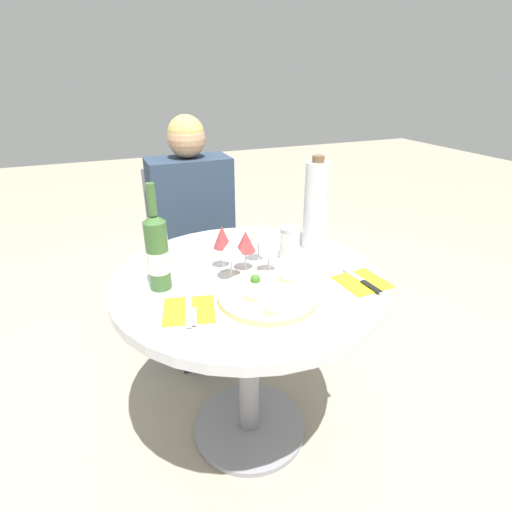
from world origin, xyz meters
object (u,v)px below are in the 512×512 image
at_px(dining_table, 248,311).
at_px(chair_behind_diner, 192,255).
at_px(seated_diner, 198,254).
at_px(tall_carafe, 315,206).
at_px(wine_bottle, 157,252).
at_px(pizza_large, 267,295).

bearing_deg(dining_table, chair_behind_diner, 90.66).
relative_size(seated_diner, tall_carafe, 3.28).
bearing_deg(wine_bottle, chair_behind_diner, 70.32).
relative_size(dining_table, seated_diner, 0.78).
height_order(dining_table, seated_diner, seated_diner).
xyz_separation_m(dining_table, pizza_large, (-0.00, -0.17, 0.15)).
height_order(dining_table, tall_carafe, tall_carafe).
bearing_deg(dining_table, wine_bottle, 173.75).
distance_m(chair_behind_diner, seated_diner, 0.16).
distance_m(wine_bottle, tall_carafe, 0.63).
bearing_deg(wine_bottle, tall_carafe, 9.06).
bearing_deg(pizza_large, tall_carafe, 41.78).
bearing_deg(wine_bottle, dining_table, -6.25).
bearing_deg(wine_bottle, seated_diner, 66.28).
xyz_separation_m(pizza_large, tall_carafe, (0.33, 0.30, 0.16)).
bearing_deg(seated_diner, wine_bottle, 66.28).
relative_size(pizza_large, wine_bottle, 0.90).
bearing_deg(chair_behind_diner, pizza_large, 90.41).
xyz_separation_m(dining_table, seated_diner, (-0.01, 0.67, -0.06)).
bearing_deg(tall_carafe, pizza_large, -138.22).
xyz_separation_m(chair_behind_diner, wine_bottle, (-0.28, -0.79, 0.40)).
bearing_deg(pizza_large, seated_diner, 90.49).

